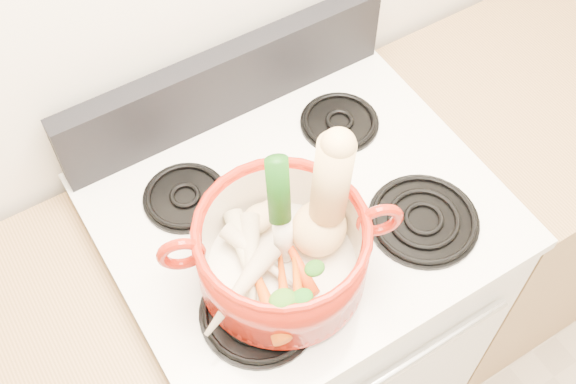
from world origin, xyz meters
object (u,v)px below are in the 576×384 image
dutch_oven (282,252)px  squash (322,200)px  stove_body (298,311)px  leek (283,212)px

dutch_oven → squash: (0.09, 0.01, 0.09)m
dutch_oven → squash: squash is taller
stove_body → dutch_oven: size_ratio=2.95×
stove_body → dutch_oven: bearing=-134.2°
stove_body → dutch_oven: dutch_oven is taller
dutch_oven → leek: (0.02, 0.02, 0.09)m
squash → dutch_oven: bearing=160.3°
stove_body → leek: 0.68m
stove_body → leek: (-0.10, -0.09, 0.67)m
leek → stove_body: bearing=63.0°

